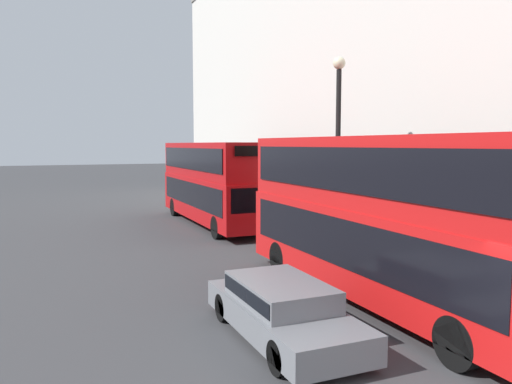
% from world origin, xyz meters
% --- Properties ---
extents(bus_leading, '(2.59, 10.56, 4.26)m').
position_xyz_m(bus_leading, '(1.60, 5.58, 2.35)').
color(bus_leading, red).
rests_on(bus_leading, ground).
extents(bus_second_in_queue, '(2.59, 10.80, 4.14)m').
position_xyz_m(bus_second_in_queue, '(1.60, 19.27, 2.29)').
color(bus_second_in_queue, '#B20C0F').
rests_on(bus_second_in_queue, ground).
extents(car_dark_sedan, '(1.81, 4.61, 1.21)m').
position_xyz_m(car_dark_sedan, '(-1.80, 4.48, 0.65)').
color(car_dark_sedan, slate).
rests_on(car_dark_sedan, ground).
extents(street_lamp, '(0.44, 0.44, 7.12)m').
position_xyz_m(street_lamp, '(3.40, 10.62, 4.35)').
color(street_lamp, black).
rests_on(street_lamp, ground).
extents(pedestrian, '(0.36, 0.36, 1.84)m').
position_xyz_m(pedestrian, '(4.59, 11.86, 0.85)').
color(pedestrian, brown).
rests_on(pedestrian, ground).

